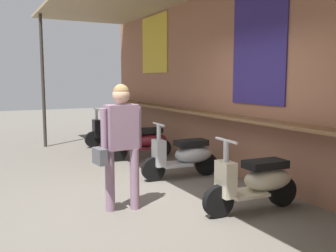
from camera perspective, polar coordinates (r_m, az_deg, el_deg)
name	(u,v)px	position (r m, az deg, el deg)	size (l,w,h in m)	color
ground_plane	(152,203)	(5.22, -2.47, -11.70)	(34.61, 34.61, 0.00)	#605B54
market_stall_facade	(258,64)	(5.95, 13.62, 9.15)	(12.36, 2.78, 3.37)	#8C5B44
scooter_black	(115,131)	(9.60, -8.07, -0.71)	(0.46, 1.40, 0.97)	black
scooter_maroon	(144,141)	(7.95, -3.72, -2.27)	(0.49, 1.40, 0.97)	maroon
scooter_silver	(185,155)	(6.43, 2.59, -4.51)	(0.50, 1.40, 0.97)	#B2B5BA
scooter_cream	(257,181)	(4.97, 13.50, -8.20)	(0.48, 1.40, 0.97)	beige
shopper_with_handbag	(121,135)	(4.76, -7.27, -1.38)	(0.30, 0.65, 1.63)	gray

